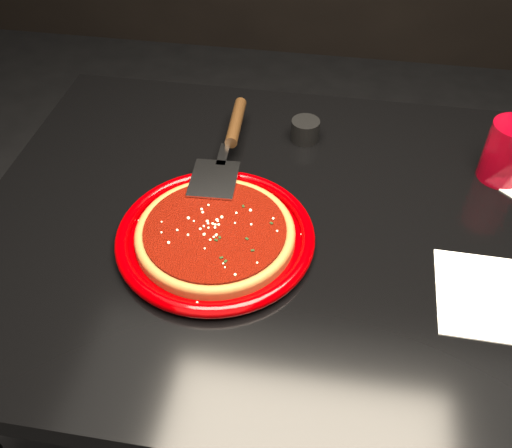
{
  "coord_description": "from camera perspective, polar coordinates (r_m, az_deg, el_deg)",
  "views": [
    {
      "loc": [
        -0.02,
        -0.67,
        1.41
      ],
      "look_at": [
        -0.13,
        -0.03,
        0.77
      ],
      "focal_mm": 40.0,
      "sensor_mm": 36.0,
      "label": 1
    }
  ],
  "objects": [
    {
      "name": "parmesan_dusting",
      "position": [
        0.89,
        -4.14,
        -0.32
      ],
      "size": [
        0.22,
        0.22,
        0.01
      ],
      "primitive_type": null,
      "color": "#FFF6C5",
      "rests_on": "plate"
    },
    {
      "name": "plate",
      "position": [
        0.9,
        -4.08,
        -1.26
      ],
      "size": [
        0.39,
        0.39,
        0.02
      ],
      "primitive_type": "cylinder",
      "rotation": [
        0.0,
        0.0,
        0.3
      ],
      "color": "#7F0001",
      "rests_on": "table"
    },
    {
      "name": "pizza_server",
      "position": [
        1.03,
        -2.91,
        7.77
      ],
      "size": [
        0.11,
        0.34,
        0.02
      ],
      "primitive_type": null,
      "rotation": [
        0.0,
        0.0,
        0.05
      ],
      "color": "silver",
      "rests_on": "plate"
    },
    {
      "name": "ramekin",
      "position": [
        1.11,
        4.95,
        9.34
      ],
      "size": [
        0.07,
        0.07,
        0.04
      ],
      "primitive_type": "cylinder",
      "rotation": [
        0.0,
        0.0,
        -0.23
      ],
      "color": "black",
      "rests_on": "table"
    },
    {
      "name": "floor",
      "position": [
        1.56,
        5.1,
        -20.47
      ],
      "size": [
        4.0,
        4.0,
        0.01
      ],
      "primitive_type": "cube",
      "color": "black",
      "rests_on": "ground"
    },
    {
      "name": "cup",
      "position": [
        1.08,
        23.86,
        6.62
      ],
      "size": [
        0.09,
        0.09,
        0.11
      ],
      "primitive_type": "cylinder",
      "rotation": [
        0.0,
        0.0,
        0.16
      ],
      "color": "maroon",
      "rests_on": "table"
    },
    {
      "name": "basil_flecks",
      "position": [
        0.89,
        -4.14,
        -0.36
      ],
      "size": [
        0.2,
        0.2,
        0.0
      ],
      "primitive_type": null,
      "color": "black",
      "rests_on": "plate"
    },
    {
      "name": "pizza_crust",
      "position": [
        0.9,
        -4.09,
        -1.1
      ],
      "size": [
        0.32,
        0.32,
        0.01
      ],
      "primitive_type": "cylinder",
      "rotation": [
        0.0,
        0.0,
        0.3
      ],
      "color": "brown",
      "rests_on": "plate"
    },
    {
      "name": "table",
      "position": [
        1.23,
        6.24,
        -12.94
      ],
      "size": [
        1.2,
        0.8,
        0.75
      ],
      "primitive_type": "cube",
      "color": "black",
      "rests_on": "floor"
    },
    {
      "name": "napkin_a",
      "position": [
        0.9,
        22.57,
        -6.75
      ],
      "size": [
        0.16,
        0.16,
        0.0
      ],
      "primitive_type": "cube",
      "rotation": [
        0.0,
        0.0,
        -0.02
      ],
      "color": "white",
      "rests_on": "table"
    },
    {
      "name": "pizza_crust_rim",
      "position": [
        0.89,
        -4.11,
        -0.81
      ],
      "size": [
        0.32,
        0.32,
        0.02
      ],
      "primitive_type": "torus",
      "rotation": [
        0.0,
        0.0,
        0.3
      ],
      "color": "brown",
      "rests_on": "plate"
    },
    {
      "name": "pizza_sauce",
      "position": [
        0.89,
        -4.12,
        -0.61
      ],
      "size": [
        0.28,
        0.28,
        0.01
      ],
      "primitive_type": "cylinder",
      "rotation": [
        0.0,
        0.0,
        0.3
      ],
      "color": "#620D04",
      "rests_on": "plate"
    }
  ]
}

